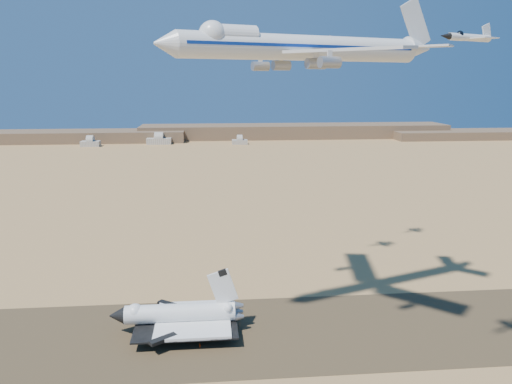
{
  "coord_description": "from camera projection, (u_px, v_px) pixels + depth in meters",
  "views": [
    {
      "loc": [
        3.72,
        -143.21,
        78.18
      ],
      "look_at": [
        17.59,
        8.0,
        43.99
      ],
      "focal_mm": 35.0,
      "sensor_mm": 36.0,
      "label": 1
    }
  ],
  "objects": [
    {
      "name": "runway",
      "position": [
        202.0,
        336.0,
        155.96
      ],
      "size": [
        600.0,
        50.0,
        0.06
      ],
      "primitive_type": "cube",
      "color": "#4A3625",
      "rests_on": "ground"
    },
    {
      "name": "chase_jet_e",
      "position": [
        316.0,
        43.0,
        184.22
      ],
      "size": [
        14.42,
        8.35,
        3.67
      ],
      "rotation": [
        0.0,
        0.0,
        0.26
      ],
      "color": "silver"
    },
    {
      "name": "ground",
      "position": [
        202.0,
        336.0,
        155.97
      ],
      "size": [
        1200.0,
        1200.0,
        0.0
      ],
      "primitive_type": "plane",
      "color": "tan",
      "rests_on": "ground"
    },
    {
      "name": "crew_a",
      "position": [
        205.0,
        338.0,
        152.62
      ],
      "size": [
        0.48,
        0.67,
        1.73
      ],
      "primitive_type": "imported",
      "rotation": [
        0.0,
        0.0,
        1.47
      ],
      "color": "#F34C0E",
      "rests_on": "runway"
    },
    {
      "name": "crew_b",
      "position": [
        198.0,
        337.0,
        153.11
      ],
      "size": [
        0.7,
        1.01,
        1.92
      ],
      "primitive_type": "imported",
      "rotation": [
        0.0,
        0.0,
        1.76
      ],
      "color": "#F34C0E",
      "rests_on": "runway"
    },
    {
      "name": "crew_c",
      "position": [
        200.0,
        345.0,
        148.53
      ],
      "size": [
        0.87,
        1.1,
        1.67
      ],
      "primitive_type": "imported",
      "rotation": [
        0.0,
        0.0,
        2.02
      ],
      "color": "#F34C0E",
      "rests_on": "runway"
    },
    {
      "name": "chase_jet_a",
      "position": [
        468.0,
        37.0,
        105.61
      ],
      "size": [
        15.41,
        9.62,
        4.02
      ],
      "rotation": [
        0.0,
        0.0,
        0.44
      ],
      "color": "silver"
    },
    {
      "name": "chase_jet_f",
      "position": [
        365.0,
        50.0,
        206.86
      ],
      "size": [
        12.99,
        8.78,
        3.43
      ],
      "rotation": [
        0.0,
        0.0,
        0.49
      ],
      "color": "silver"
    },
    {
      "name": "hangars",
      "position": [
        155.0,
        141.0,
        614.0
      ],
      "size": [
        200.5,
        29.5,
        30.0
      ],
      "color": "#BCB5A7",
      "rests_on": "ground"
    },
    {
      "name": "carrier_747",
      "position": [
        296.0,
        47.0,
        140.21
      ],
      "size": [
        88.4,
        65.38,
        22.3
      ],
      "rotation": [
        0.0,
        0.0,
        0.34
      ],
      "color": "silver"
    },
    {
      "name": "ridgeline",
      "position": [
        256.0,
        133.0,
        672.39
      ],
      "size": [
        960.0,
        90.0,
        18.0
      ],
      "color": "brown",
      "rests_on": "ground"
    },
    {
      "name": "shuttle",
      "position": [
        179.0,
        315.0,
        157.44
      ],
      "size": [
        41.87,
        25.48,
        20.7
      ],
      "rotation": [
        0.0,
        0.0,
        0.0
      ],
      "color": "white",
      "rests_on": "runway"
    }
  ]
}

